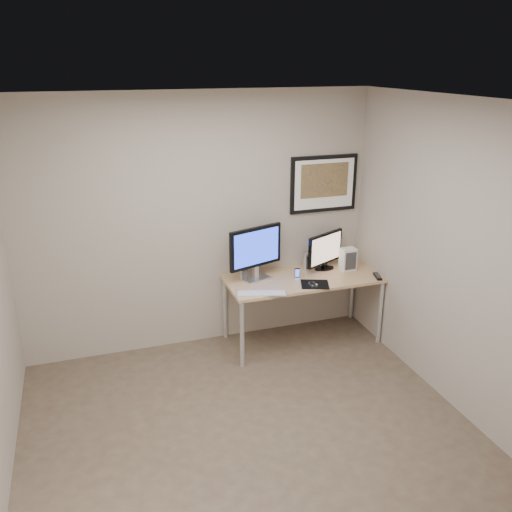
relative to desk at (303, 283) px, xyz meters
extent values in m
plane|color=#4C3B2F|center=(-1.00, -1.35, -0.66)|extent=(3.60, 3.60, 0.00)
plane|color=white|center=(-1.00, -1.35, 1.94)|extent=(3.60, 3.60, 0.00)
plane|color=gray|center=(-1.00, 0.35, 0.64)|extent=(3.60, 0.00, 3.60)
plane|color=gray|center=(0.80, -1.35, 0.64)|extent=(0.00, 3.40, 3.40)
cube|color=#A2784E|center=(0.00, 0.00, 0.05)|extent=(1.60, 0.70, 0.03)
cylinder|color=silver|center=(-0.76, -0.31, -0.31)|extent=(0.04, 0.04, 0.70)
cylinder|color=silver|center=(-0.76, 0.31, -0.31)|extent=(0.04, 0.04, 0.70)
cylinder|color=silver|center=(0.76, -0.31, -0.31)|extent=(0.04, 0.04, 0.70)
cylinder|color=silver|center=(0.76, 0.31, -0.31)|extent=(0.04, 0.04, 0.70)
cube|color=black|center=(0.35, 0.33, 0.96)|extent=(0.75, 0.03, 0.60)
cube|color=white|center=(0.35, 0.32, 0.96)|extent=(0.67, 0.00, 0.52)
cube|color=gold|center=(0.35, 0.31, 1.00)|extent=(0.54, 0.00, 0.36)
cube|color=silver|center=(-0.48, 0.11, 0.08)|extent=(0.33, 0.28, 0.02)
cube|color=silver|center=(-0.48, 0.11, 0.15)|extent=(0.07, 0.06, 0.12)
cube|color=black|center=(-0.48, 0.11, 0.41)|extent=(0.59, 0.23, 0.41)
cube|color=#1630C7|center=(-0.48, 0.09, 0.41)|extent=(0.52, 0.17, 0.35)
cube|color=black|center=(0.31, 0.14, 0.07)|extent=(0.25, 0.20, 0.02)
cube|color=black|center=(0.31, 0.14, 0.11)|extent=(0.06, 0.06, 0.05)
cube|color=black|center=(0.31, 0.14, 0.30)|extent=(0.48, 0.25, 0.34)
cube|color=#9D846A|center=(0.31, 0.12, 0.30)|extent=(0.42, 0.21, 0.29)
cylinder|color=silver|center=(-0.61, 0.11, 0.16)|extent=(0.08, 0.08, 0.19)
cylinder|color=silver|center=(0.11, 0.20, 0.15)|extent=(0.09, 0.09, 0.17)
cube|color=black|center=(-0.07, -0.02, 0.12)|extent=(0.07, 0.07, 0.12)
cube|color=silver|center=(-0.55, -0.27, 0.07)|extent=(0.50, 0.26, 0.02)
cube|color=black|center=(0.04, -0.22, 0.07)|extent=(0.34, 0.32, 0.00)
ellipsoid|color=black|center=(0.00, -0.24, 0.09)|extent=(0.06, 0.10, 0.03)
cube|color=black|center=(0.73, -0.25, 0.08)|extent=(0.09, 0.19, 0.02)
cube|color=silver|center=(0.53, 0.04, 0.19)|extent=(0.16, 0.12, 0.24)
camera|label=1|loc=(-2.11, -4.78, 2.20)|focal=38.00mm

